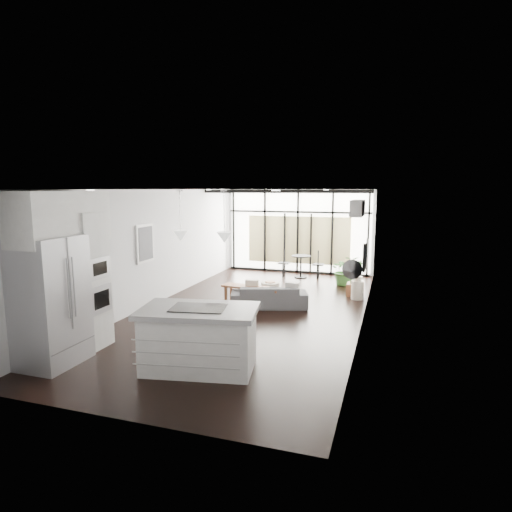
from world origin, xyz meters
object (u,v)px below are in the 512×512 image
Objects in this scene: console_bench at (251,296)px; tv at (366,254)px; island at (199,339)px; fridge at (50,301)px; milk_can at (357,288)px; pouf at (270,289)px; sofa at (269,293)px.

tv is at bearing 20.60° from console_bench.
island is at bearing -75.73° from console_bench.
fridge is at bearing -133.33° from tv.
milk_can is (2.40, 1.41, 0.06)m from console_bench.
milk_can is at bearing 58.37° from island.
console_bench is at bearing -101.58° from pouf.
tv is (2.42, -0.40, 1.11)m from pouf.
milk_can is 1.32m from tv.
fridge is at bearing -127.42° from milk_can.
sofa is at bearing 10.64° from console_bench.
island reaches higher than pouf.
milk_can is at bearing 104.77° from tv.
island is 1.64× the size of tv.
sofa is 1.22× the size of console_bench.
sofa is (0.06, 3.77, -0.14)m from island.
tv reaches higher than island.
island is at bearing 12.66° from fridge.
sofa reaches higher than console_bench.
sofa is at bearing -165.75° from tv.
fridge is 1.40× the size of console_bench.
island is at bearing -111.27° from milk_can.
fridge reaches higher than tv.
sofa is 2.44m from tv.
sofa is 1.65× the size of tv.
tv is at bearing 52.34° from island.
island is 4.74m from pouf.
tv reaches higher than console_bench.
fridge is at bearing -106.20° from console_bench.
sofa is (2.40, 4.30, -0.68)m from fridge.
milk_can is at bearing -162.41° from sofa.
console_bench is at bearing -15.57° from sofa.
fridge is 1.14× the size of sofa.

